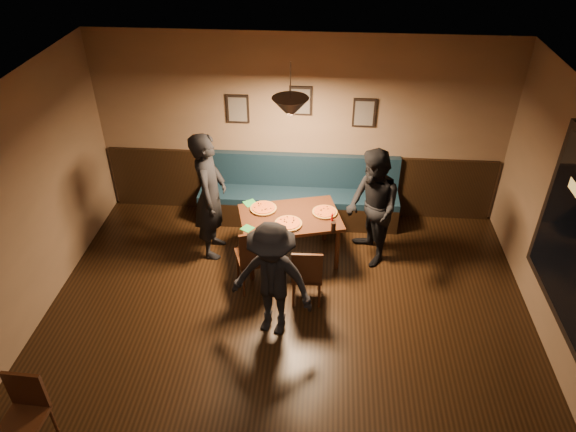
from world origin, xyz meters
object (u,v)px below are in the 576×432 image
Objects in this scene: dining_table at (290,238)px; diner_left at (210,196)px; chair_near_left at (254,255)px; tabasco_bottle at (332,217)px; soda_glass at (333,227)px; cafe_chair_far at (23,419)px; diner_front at (272,281)px; booth_bench at (298,192)px; chair_near_right at (307,273)px; diner_right at (372,208)px.

diner_left is at bearing 160.08° from dining_table.
chair_near_left reaches higher than tabasco_bottle.
cafe_chair_far reaches higher than soda_glass.
cafe_chair_far is at bearing -135.26° from soda_glass.
diner_left is at bearing 139.28° from diner_front.
diner_left is 3.41m from cafe_chair_far.
diner_front is 1.46m from tabasco_bottle.
booth_bench is 4.63m from cafe_chair_far.
chair_near_right is at bearing -86.34° from dining_table.
diner_front is 10.99× the size of soda_glass.
cafe_chair_far is (-1.81, -2.48, -0.06)m from chair_near_left.
diner_left is (-1.14, -0.86, 0.42)m from booth_bench.
booth_bench reaches higher than chair_near_left.
chair_near_left is (-0.42, -0.60, 0.13)m from dining_table.
booth_bench reaches higher than tabasco_bottle.
diner_left reaches higher than diner_front.
chair_near_right is 1.00× the size of cafe_chair_far.
dining_table is 9.65× the size of soda_glass.
chair_near_right is at bearing -135.42° from cafe_chair_far.
dining_table is 1.42m from diner_front.
soda_glass is 3.97m from cafe_chair_far.
tabasco_bottle is (1.65, -0.15, -0.15)m from diner_left.
diner_front is (-1.19, -1.45, -0.08)m from diner_right.
chair_near_left is 0.72m from chair_near_right.
diner_front is at bearing -59.51° from diner_right.
cafe_chair_far is (-2.28, -4.03, -0.08)m from booth_bench.
diner_right is at bearing 37.15° from soda_glass.
chair_near_right is 0.51× the size of diner_right.
booth_bench is 1.39m from diner_right.
booth_bench is 3.07× the size of chair_near_left.
chair_near_left is at bearing -151.16° from tabasco_bottle.
chair_near_left is at bearing -136.08° from diner_left.
diner_right is at bearing 4.35° from chair_near_left.
diner_front is 1.27m from soda_glass.
tabasco_bottle reaches higher than dining_table.
booth_bench is 2.27× the size of dining_table.
diner_right is at bearing 15.59° from tabasco_bottle.
dining_table is 0.70m from tabasco_bottle.
chair_near_left reaches higher than chair_near_right.
diner_right reaches higher than dining_table.
diner_right is 13.18× the size of tabasco_bottle.
soda_glass is at bearing -3.39° from chair_near_left.
booth_bench is at bearing 116.64° from tabasco_bottle.
booth_bench is 1.38m from soda_glass.
chair_near_right is 1.28m from diner_right.
soda_glass is (1.67, -0.39, -0.14)m from diner_left.
chair_near_left is at bearing -85.70° from diner_right.
soda_glass is (-0.51, -0.39, -0.06)m from diner_right.
diner_right reaches higher than diner_front.
cafe_chair_far is at bearing -125.93° from diner_front.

